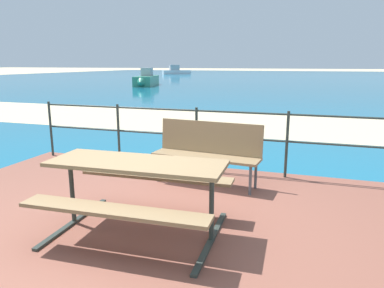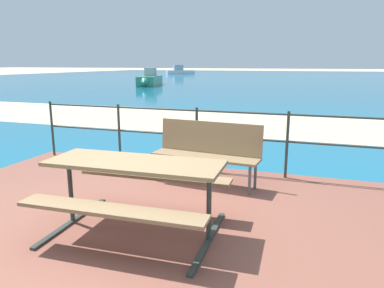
# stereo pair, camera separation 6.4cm
# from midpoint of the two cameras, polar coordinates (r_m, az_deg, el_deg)

# --- Properties ---
(ground_plane) EXTENTS (240.00, 240.00, 0.00)m
(ground_plane) POSITION_cam_midpoint_polar(r_m,az_deg,el_deg) (4.12, -9.55, -13.84)
(ground_plane) COLOR beige
(patio_paving) EXTENTS (6.40, 5.20, 0.06)m
(patio_paving) POSITION_cam_midpoint_polar(r_m,az_deg,el_deg) (4.10, -9.56, -13.46)
(patio_paving) COLOR brown
(patio_paving) RESTS_ON ground
(sea_water) EXTENTS (90.00, 90.00, 0.01)m
(sea_water) POSITION_cam_midpoint_polar(r_m,az_deg,el_deg) (43.29, 16.68, 9.81)
(sea_water) COLOR #196B8E
(sea_water) RESTS_ON ground
(beach_strip) EXTENTS (54.00, 4.71, 0.01)m
(beach_strip) POSITION_cam_midpoint_polar(r_m,az_deg,el_deg) (11.37, 9.50, 3.35)
(beach_strip) COLOR beige
(beach_strip) RESTS_ON ground
(picnic_table) EXTENTS (1.88, 1.40, 0.78)m
(picnic_table) POSITION_cam_midpoint_polar(r_m,az_deg,el_deg) (3.79, -8.55, -5.47)
(picnic_table) COLOR #8C704C
(picnic_table) RESTS_ON patio_paving
(park_bench) EXTENTS (1.63, 0.57, 0.92)m
(park_bench) POSITION_cam_midpoint_polar(r_m,az_deg,el_deg) (5.31, 2.82, -0.63)
(park_bench) COLOR #8C704C
(park_bench) RESTS_ON patio_paving
(railing_fence) EXTENTS (5.94, 0.04, 1.05)m
(railing_fence) POSITION_cam_midpoint_polar(r_m,az_deg,el_deg) (6.00, 1.05, 2.18)
(railing_fence) COLOR #2D3833
(railing_fence) RESTS_ON patio_paving
(boat_near) EXTENTS (2.43, 4.97, 1.44)m
(boat_near) POSITION_cam_midpoint_polar(r_m,az_deg,el_deg) (30.10, -6.66, 10.11)
(boat_near) COLOR #338466
(boat_near) RESTS_ON sea_water
(boat_mid) EXTENTS (4.74, 3.77, 1.51)m
(boat_mid) POSITION_cam_midpoint_polar(r_m,az_deg,el_deg) (61.72, -1.88, 11.53)
(boat_mid) COLOR silver
(boat_mid) RESTS_ON sea_water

